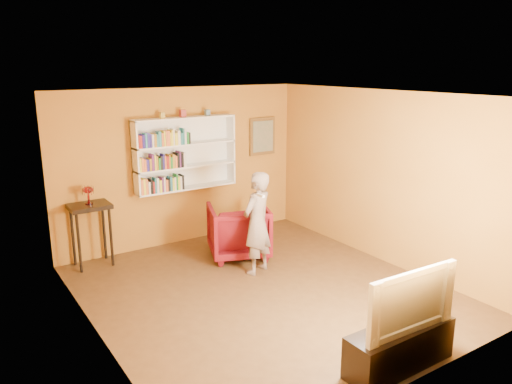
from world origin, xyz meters
The scene contains 16 objects.
room_shell centered at (0.00, 0.00, 1.02)m, with size 5.30×5.80×2.88m.
bookshelf centered at (0.00, 2.41, 1.59)m, with size 1.80×0.29×1.23m.
books_row_lower centered at (-0.48, 2.30, 1.13)m, with size 0.76×0.18×0.27m.
books_row_middle centered at (-0.44, 2.30, 1.51)m, with size 0.81×0.19×0.27m.
books_row_upper centered at (-0.41, 2.30, 1.89)m, with size 0.90×0.19×0.27m.
ornament_left centered at (-0.39, 2.35, 2.26)m, with size 0.07×0.07×0.10m, color #B19732.
ornament_centre centered at (-0.03, 2.35, 2.28)m, with size 0.09×0.09×0.12m, color maroon.
ornament_right centered at (0.44, 2.35, 2.27)m, with size 0.07×0.07×0.10m, color slate.
framed_painting centered at (1.65, 2.46, 1.75)m, with size 0.55×0.05×0.70m.
console_table centered at (-1.69, 2.25, 0.82)m, with size 0.61×0.46×1.00m.
ruby_lustre centered at (-1.69, 2.25, 1.20)m, with size 0.18×0.17×0.28m.
armchair centered at (0.41, 1.33, 0.43)m, with size 0.93×0.95×0.87m, color #4F0510.
person centered at (0.30, 0.61, 0.78)m, with size 0.57×0.37×1.56m, color #756255.
game_remote centered at (0.17, 0.33, 1.29)m, with size 0.04×0.15×0.04m, color white.
tv_cabinet centered at (0.18, -2.25, 0.23)m, with size 1.28×0.38×0.46m, color black.
television centered at (0.18, -2.25, 0.79)m, with size 1.16×0.15×0.67m, color black.
Camera 1 is at (-3.61, -5.26, 3.09)m, focal length 35.00 mm.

